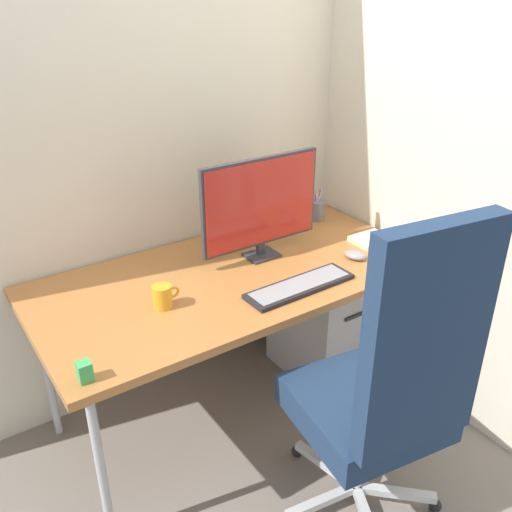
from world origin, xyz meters
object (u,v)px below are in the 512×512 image
mouse (355,255)px  coffee_mug (163,296)px  pen_holder (317,210)px  notebook (371,240)px  monitor (261,204)px  filing_cabinet (326,314)px  office_chair (387,387)px  desk_clamp_accessory (85,372)px  keyboard (300,286)px

mouse → coffee_mug: coffee_mug is taller
pen_holder → notebook: bearing=-83.8°
mouse → coffee_mug: (-0.88, 0.11, 0.03)m
monitor → coffee_mug: bearing=-164.5°
filing_cabinet → office_chair: bearing=-119.2°
office_chair → notebook: bearing=49.3°
mouse → coffee_mug: 0.89m
pen_holder → monitor: bearing=-159.5°
notebook → desk_clamp_accessory: desk_clamp_accessory is taller
office_chair → keyboard: (0.05, 0.55, 0.11)m
filing_cabinet → keyboard: (-0.41, -0.28, 0.43)m
filing_cabinet → pen_holder: bearing=65.5°
keyboard → coffee_mug: coffee_mug is taller
coffee_mug → keyboard: bearing=-19.1°
coffee_mug → monitor: bearing=15.5°
filing_cabinet → notebook: 0.47m
notebook → coffee_mug: bearing=-179.7°
notebook → pen_holder: bearing=97.7°
pen_holder → notebook: (0.04, -0.35, -0.04)m
monitor → mouse: size_ratio=5.80×
coffee_mug → office_chair: bearing=-57.5°
filing_cabinet → notebook: (0.14, -0.13, 0.43)m
notebook → keyboard: bearing=-162.7°
mouse → pen_holder: (0.15, 0.44, 0.04)m
mouse → filing_cabinet: bearing=61.6°
filing_cabinet → coffee_mug: bearing=-173.5°
notebook → filing_cabinet: bearing=139.5°
filing_cabinet → coffee_mug: coffee_mug is taller
office_chair → coffee_mug: size_ratio=11.98×
keyboard → filing_cabinet: bearing=34.7°
monitor → pen_holder: bearing=20.5°
office_chair → keyboard: size_ratio=2.72×
keyboard → coffee_mug: bearing=160.9°
filing_cabinet → pen_holder: pen_holder is taller
mouse → coffee_mug: size_ratio=0.92×
notebook → desk_clamp_accessory: (-1.46, -0.24, 0.02)m
office_chair → coffee_mug: 0.87m
monitor → pen_holder: 0.55m
office_chair → filing_cabinet: 1.00m
filing_cabinet → coffee_mug: (-0.93, -0.10, 0.46)m
keyboard → desk_clamp_accessory: bearing=-175.0°
monitor → desk_clamp_accessory: (-0.94, -0.41, -0.21)m
desk_clamp_accessory → monitor: bearing=23.6°
filing_cabinet → desk_clamp_accessory: desk_clamp_accessory is taller
keyboard → desk_clamp_accessory: 0.91m
monitor → keyboard: monitor is taller
office_chair → monitor: 0.95m
monitor → pen_holder: (0.48, 0.18, -0.19)m
filing_cabinet → mouse: mouse is taller
filing_cabinet → monitor: bearing=172.7°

